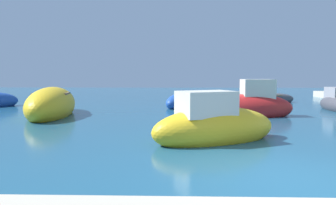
{
  "coord_description": "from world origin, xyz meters",
  "views": [
    {
      "loc": [
        -2.19,
        -5.57,
        1.96
      ],
      "look_at": [
        -2.62,
        10.43,
        0.49
      ],
      "focal_mm": 32.79,
      "sensor_mm": 36.0,
      "label": 1
    }
  ],
  "objects_px": {
    "moored_boat_1": "(181,102)",
    "moored_boat_7": "(214,126)",
    "moored_boat_2": "(251,106)",
    "moored_boat_9": "(336,104)",
    "moored_boat_6": "(275,99)",
    "moored_boat_0": "(52,105)"
  },
  "relations": [
    {
      "from": "moored_boat_6",
      "to": "moored_boat_9",
      "type": "relative_size",
      "value": 0.95
    },
    {
      "from": "moored_boat_2",
      "to": "moored_boat_9",
      "type": "distance_m",
      "value": 5.86
    },
    {
      "from": "moored_boat_1",
      "to": "moored_boat_7",
      "type": "relative_size",
      "value": 0.88
    },
    {
      "from": "moored_boat_1",
      "to": "moored_boat_2",
      "type": "xyz_separation_m",
      "value": [
        3.25,
        -4.14,
        0.18
      ]
    },
    {
      "from": "moored_boat_6",
      "to": "moored_boat_0",
      "type": "bearing_deg",
      "value": 6.99
    },
    {
      "from": "moored_boat_0",
      "to": "moored_boat_9",
      "type": "height_order",
      "value": "moored_boat_0"
    },
    {
      "from": "moored_boat_0",
      "to": "moored_boat_6",
      "type": "height_order",
      "value": "moored_boat_0"
    },
    {
      "from": "moored_boat_2",
      "to": "moored_boat_7",
      "type": "bearing_deg",
      "value": 60.83
    },
    {
      "from": "moored_boat_1",
      "to": "moored_boat_9",
      "type": "distance_m",
      "value": 8.66
    },
    {
      "from": "moored_boat_1",
      "to": "moored_boat_9",
      "type": "height_order",
      "value": "moored_boat_9"
    },
    {
      "from": "moored_boat_2",
      "to": "moored_boat_7",
      "type": "relative_size",
      "value": 0.99
    },
    {
      "from": "moored_boat_7",
      "to": "moored_boat_9",
      "type": "distance_m",
      "value": 11.13
    },
    {
      "from": "moored_boat_7",
      "to": "moored_boat_9",
      "type": "relative_size",
      "value": 1.26
    },
    {
      "from": "moored_boat_2",
      "to": "moored_boat_9",
      "type": "relative_size",
      "value": 1.24
    },
    {
      "from": "moored_boat_1",
      "to": "moored_boat_7",
      "type": "distance_m",
      "value": 9.67
    },
    {
      "from": "moored_boat_7",
      "to": "moored_boat_1",
      "type": "bearing_deg",
      "value": 70.48
    },
    {
      "from": "moored_boat_1",
      "to": "moored_boat_7",
      "type": "height_order",
      "value": "moored_boat_7"
    },
    {
      "from": "moored_boat_0",
      "to": "moored_boat_1",
      "type": "distance_m",
      "value": 7.47
    },
    {
      "from": "moored_boat_2",
      "to": "moored_boat_7",
      "type": "distance_m",
      "value": 6.0
    },
    {
      "from": "moored_boat_2",
      "to": "moored_boat_9",
      "type": "xyz_separation_m",
      "value": [
        5.27,
        2.56,
        -0.12
      ]
    },
    {
      "from": "moored_boat_1",
      "to": "moored_boat_2",
      "type": "bearing_deg",
      "value": -119.43
    },
    {
      "from": "moored_boat_0",
      "to": "moored_boat_7",
      "type": "bearing_deg",
      "value": -136.88
    }
  ]
}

